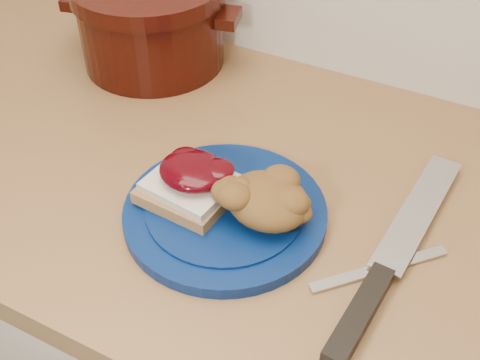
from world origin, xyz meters
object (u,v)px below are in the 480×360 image
at_px(chef_knife, 377,283).
at_px(pepper_grinder, 98,11).
at_px(plate, 225,213).
at_px(dutch_oven, 151,21).
at_px(butter_knife, 380,269).

height_order(chef_knife, pepper_grinder, pepper_grinder).
bearing_deg(chef_knife, plate, 88.70).
relative_size(plate, dutch_oven, 0.84).
bearing_deg(butter_knife, dutch_oven, 104.11).
bearing_deg(butter_knife, plate, 135.22).
distance_m(plate, butter_knife, 0.19).
height_order(chef_knife, butter_knife, chef_knife).
height_order(plate, chef_knife, chef_knife).
xyz_separation_m(plate, butter_knife, (0.19, 0.01, -0.00)).
bearing_deg(dutch_oven, chef_knife, -31.39).
xyz_separation_m(butter_knife, pepper_grinder, (-0.59, 0.27, 0.06)).
xyz_separation_m(plate, dutch_oven, (-0.28, 0.27, 0.06)).
xyz_separation_m(butter_knife, dutch_oven, (-0.47, 0.26, 0.07)).
distance_m(plate, pepper_grinder, 0.48).
xyz_separation_m(chef_knife, dutch_oven, (-0.48, 0.29, 0.06)).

